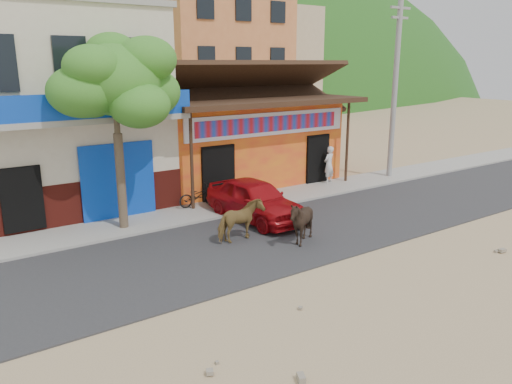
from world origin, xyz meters
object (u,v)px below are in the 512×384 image
Objects in this scene: cow_tan at (241,221)px; cow_dark at (301,222)px; pedestrian at (329,165)px; red_car at (255,200)px; utility_pole at (395,88)px; scooter at (198,195)px; tree at (118,134)px.

cow_tan is 1.80m from cow_dark.
pedestrian is (5.72, 5.03, 0.20)m from cow_dark.
utility_pole is at bearing 7.67° from red_car.
scooter is at bearing -160.28° from cow_dark.
cow_tan is at bearing 12.03° from pedestrian.
utility_pole reaches higher than red_car.
tree is 0.75× the size of utility_pole.
utility_pole reaches higher than tree.
pedestrian is at bearing 169.82° from utility_pole.
scooter is (0.60, 3.77, -0.14)m from cow_tan.
cow_tan is 2.13m from red_car.
cow_tan is 0.36× the size of red_car.
cow_dark is at bearing -48.05° from tree.
utility_pole reaches higher than cow_dark.
tree is 9.81m from pedestrian.
cow_tan is 0.96× the size of scooter.
scooter is 0.94× the size of pedestrian.
red_car is 5.96m from pedestrian.
scooter is 6.45m from pedestrian.
tree reaches higher than cow_tan.
utility_pole is at bearing -80.14° from cow_tan.
tree reaches higher than scooter.
tree is at bearing 155.79° from red_car.
pedestrian is at bearing 19.39° from red_car.
red_car is at bearing 6.60° from pedestrian.
cow_tan is at bearing -139.86° from red_car.
utility_pole is 5.92× the size of cow_dark.
tree is 12.84m from utility_pole.
cow_dark is (3.81, -4.24, -2.40)m from tree.
cow_tan reaches higher than scooter.
tree is 4.12× the size of cow_tan.
cow_tan is at bearing 171.95° from scooter.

